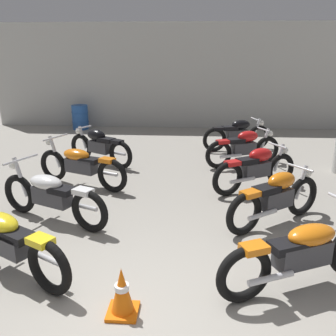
% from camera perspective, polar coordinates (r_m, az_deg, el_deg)
% --- Properties ---
extents(ground_plane, '(60.00, 60.00, 0.00)m').
position_cam_1_polar(ground_plane, '(3.94, -3.81, -23.62)').
color(ground_plane, gray).
extents(back_wall, '(13.46, 0.24, 3.60)m').
position_cam_1_polar(back_wall, '(13.13, 2.09, 14.25)').
color(back_wall, '#B2B2AD').
rests_on(back_wall, ground).
extents(motorcycle_left_row_0, '(1.96, 1.17, 0.97)m').
position_cam_1_polar(motorcycle_left_row_0, '(4.85, -24.22, -10.24)').
color(motorcycle_left_row_0, black).
rests_on(motorcycle_left_row_0, ground).
extents(motorcycle_left_row_1, '(2.03, 1.06, 0.97)m').
position_cam_1_polar(motorcycle_left_row_1, '(6.02, -17.94, -4.07)').
color(motorcycle_left_row_1, black).
rests_on(motorcycle_left_row_1, ground).
extents(motorcycle_left_row_2, '(2.04, 1.03, 0.97)m').
position_cam_1_polar(motorcycle_left_row_2, '(7.46, -13.63, 0.51)').
color(motorcycle_left_row_2, black).
rests_on(motorcycle_left_row_2, ground).
extents(motorcycle_left_row_3, '(1.77, 1.07, 0.88)m').
position_cam_1_polar(motorcycle_left_row_3, '(8.87, -10.74, 3.47)').
color(motorcycle_left_row_3, black).
rests_on(motorcycle_left_row_3, ground).
extents(motorcycle_right_row_0, '(2.02, 1.06, 0.97)m').
position_cam_1_polar(motorcycle_right_row_0, '(4.45, 20.60, -12.31)').
color(motorcycle_right_row_0, black).
rests_on(motorcycle_right_row_0, ground).
extents(motorcycle_right_row_1, '(1.66, 1.25, 0.88)m').
position_cam_1_polar(motorcycle_right_row_1, '(5.87, 16.70, -4.42)').
color(motorcycle_right_row_1, black).
rests_on(motorcycle_right_row_1, ground).
extents(motorcycle_right_row_2, '(1.76, 1.08, 0.88)m').
position_cam_1_polar(motorcycle_right_row_2, '(7.22, 13.73, -0.00)').
color(motorcycle_right_row_2, black).
rests_on(motorcycle_right_row_2, ground).
extents(motorcycle_right_row_3, '(1.85, 0.88, 0.88)m').
position_cam_1_polar(motorcycle_right_row_3, '(8.77, 11.89, 3.24)').
color(motorcycle_right_row_3, black).
rests_on(motorcycle_right_row_3, ground).
extents(motorcycle_right_row_4, '(1.92, 0.74, 0.88)m').
position_cam_1_polar(motorcycle_right_row_4, '(10.17, 10.89, 5.29)').
color(motorcycle_right_row_4, black).
rests_on(motorcycle_right_row_4, ground).
extents(oil_drum, '(0.59, 0.59, 0.85)m').
position_cam_1_polar(oil_drum, '(13.24, -13.69, 7.80)').
color(oil_drum, '#23519E').
rests_on(oil_drum, ground).
extents(traffic_cone, '(0.32, 0.32, 0.54)m').
position_cam_1_polar(traffic_cone, '(3.94, -7.27, -18.84)').
color(traffic_cone, orange).
rests_on(traffic_cone, ground).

